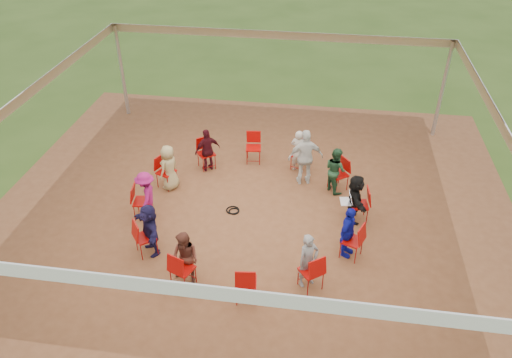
# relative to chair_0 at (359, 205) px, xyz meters

# --- Properties ---
(ground) EXTENTS (80.00, 80.00, 0.00)m
(ground) POSITION_rel_chair_0_xyz_m (-2.59, -0.33, -0.45)
(ground) COLOR #304B17
(ground) RESTS_ON ground
(dirt_patch) EXTENTS (13.00, 13.00, 0.00)m
(dirt_patch) POSITION_rel_chair_0_xyz_m (-2.59, -0.33, -0.44)
(dirt_patch) COLOR brown
(dirt_patch) RESTS_ON ground
(tent) EXTENTS (10.33, 10.33, 3.00)m
(tent) POSITION_rel_chair_0_xyz_m (-2.59, -0.33, 1.92)
(tent) COLOR #B2B2B7
(tent) RESTS_ON ground
(chair_0) EXTENTS (0.49, 0.47, 0.90)m
(chair_0) POSITION_rel_chair_0_xyz_m (0.00, 0.00, 0.00)
(chair_0) COLOR #A70805
(chair_0) RESTS_ON ground
(chair_1) EXTENTS (0.60, 0.60, 0.90)m
(chair_1) POSITION_rel_chair_0_xyz_m (-0.51, 1.25, 0.00)
(chair_1) COLOR #A70805
(chair_1) RESTS_ON ground
(chair_2) EXTENTS (0.56, 0.57, 0.90)m
(chair_2) POSITION_rel_chair_0_xyz_m (-1.58, 2.08, 0.00)
(chair_2) COLOR #A70805
(chair_2) RESTS_ON ground
(chair_3) EXTENTS (0.47, 0.49, 0.90)m
(chair_3) POSITION_rel_chair_0_xyz_m (-2.91, 2.26, 0.00)
(chair_3) COLOR #A70805
(chair_3) RESTS_ON ground
(chair_4) EXTENTS (0.60, 0.60, 0.90)m
(chair_4) POSITION_rel_chair_0_xyz_m (-4.16, 1.75, 0.00)
(chair_4) COLOR #A70805
(chair_4) RESTS_ON ground
(chair_5) EXTENTS (0.57, 0.56, 0.90)m
(chair_5) POSITION_rel_chair_0_xyz_m (-4.99, 0.68, 0.00)
(chair_5) COLOR #A70805
(chair_5) RESTS_ON ground
(chair_6) EXTENTS (0.49, 0.47, 0.90)m
(chair_6) POSITION_rel_chair_0_xyz_m (-5.17, -0.65, 0.00)
(chair_6) COLOR #A70805
(chair_6) RESTS_ON ground
(chair_7) EXTENTS (0.60, 0.60, 0.90)m
(chair_7) POSITION_rel_chair_0_xyz_m (-4.66, -1.90, 0.00)
(chair_7) COLOR #A70805
(chair_7) RESTS_ON ground
(chair_8) EXTENTS (0.56, 0.57, 0.90)m
(chair_8) POSITION_rel_chair_0_xyz_m (-3.60, -2.73, 0.00)
(chair_8) COLOR #A70805
(chair_8) RESTS_ON ground
(chair_9) EXTENTS (0.47, 0.49, 0.90)m
(chair_9) POSITION_rel_chair_0_xyz_m (-2.26, -2.91, 0.00)
(chair_9) COLOR #A70805
(chair_9) RESTS_ON ground
(chair_10) EXTENTS (0.60, 0.60, 0.90)m
(chair_10) POSITION_rel_chair_0_xyz_m (-1.01, -2.40, 0.00)
(chair_10) COLOR #A70805
(chair_10) RESTS_ON ground
(chair_11) EXTENTS (0.57, 0.56, 0.90)m
(chair_11) POSITION_rel_chair_0_xyz_m (-0.18, -1.34, 0.00)
(chair_11) COLOR #A70805
(chair_11) RESTS_ON ground
(person_seated_0) EXTENTS (0.58, 1.21, 1.26)m
(person_seated_0) POSITION_rel_chair_0_xyz_m (-0.12, -0.02, 0.18)
(person_seated_0) COLOR black
(person_seated_0) RESTS_ON ground
(person_seated_1) EXTENTS (0.65, 0.70, 1.26)m
(person_seated_1) POSITION_rel_chair_0_xyz_m (-0.61, 1.18, 0.18)
(person_seated_1) COLOR #1F4429
(person_seated_1) RESTS_ON ground
(person_seated_2) EXTENTS (0.54, 0.45, 1.26)m
(person_seated_2) POSITION_rel_chair_0_xyz_m (-1.62, 1.97, 0.18)
(person_seated_2) COLOR #B9B1A4
(person_seated_2) RESTS_ON ground
(person_seated_3) EXTENTS (0.81, 0.75, 1.26)m
(person_seated_3) POSITION_rel_chair_0_xyz_m (-4.09, 1.65, 0.18)
(person_seated_3) COLOR #3C0C13
(person_seated_3) RESTS_ON ground
(person_seated_4) EXTENTS (0.55, 0.70, 1.26)m
(person_seated_4) POSITION_rel_chair_0_xyz_m (-4.88, 0.64, 0.18)
(person_seated_4) COLOR tan
(person_seated_4) RESTS_ON ground
(person_seated_5) EXTENTS (0.50, 0.86, 1.26)m
(person_seated_5) POSITION_rel_chair_0_xyz_m (-5.05, -0.64, 0.18)
(person_seated_5) COLOR #891157
(person_seated_5) RESTS_ON ground
(person_seated_6) EXTENTS (1.05, 1.19, 1.26)m
(person_seated_6) POSITION_rel_chair_0_xyz_m (-4.57, -1.83, 0.18)
(person_seated_6) COLOR #18143A
(person_seated_6) RESTS_ON ground
(person_seated_7) EXTENTS (0.70, 0.56, 1.26)m
(person_seated_7) POSITION_rel_chair_0_xyz_m (-3.55, -2.62, 0.18)
(person_seated_7) COLOR #582C21
(person_seated_7) RESTS_ON ground
(person_seated_8) EXTENTS (0.55, 0.52, 1.26)m
(person_seated_8) POSITION_rel_chair_0_xyz_m (-1.08, -2.31, 0.18)
(person_seated_8) COLOR slate
(person_seated_8) RESTS_ON ground
(person_seated_9) EXTENTS (0.63, 0.82, 1.26)m
(person_seated_9) POSITION_rel_chair_0_xyz_m (-0.29, -1.29, 0.18)
(person_seated_9) COLOR #10159B
(person_seated_9) RESTS_ON ground
(standing_person) EXTENTS (1.01, 0.69, 1.58)m
(standing_person) POSITION_rel_chair_0_xyz_m (-1.40, 1.41, 0.34)
(standing_person) COLOR silver
(standing_person) RESTS_ON ground
(cable_coil) EXTENTS (0.41, 0.41, 0.03)m
(cable_coil) POSITION_rel_chair_0_xyz_m (-3.06, -0.13, -0.43)
(cable_coil) COLOR black
(cable_coil) RESTS_ON ground
(laptop) EXTENTS (0.32, 0.38, 0.24)m
(laptop) POSITION_rel_chair_0_xyz_m (-0.27, -0.03, 0.15)
(laptop) COLOR #B7B7BC
(laptop) RESTS_ON ground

